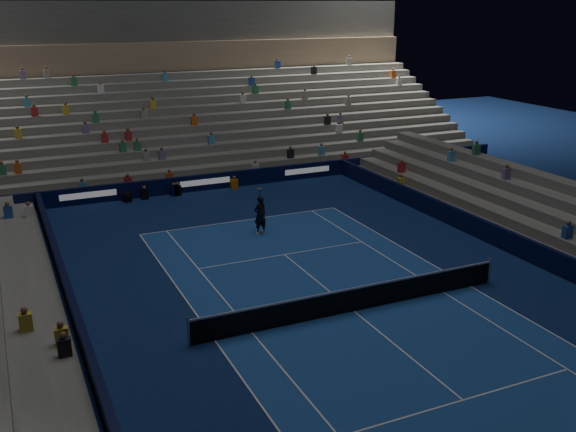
{
  "coord_description": "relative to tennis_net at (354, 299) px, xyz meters",
  "views": [
    {
      "loc": [
        -11.53,
        -19.41,
        11.08
      ],
      "look_at": [
        0.0,
        6.0,
        2.0
      ],
      "focal_mm": 41.04,
      "sensor_mm": 36.0,
      "label": 1
    }
  ],
  "objects": [
    {
      "name": "ground",
      "position": [
        0.0,
        0.0,
        -0.5
      ],
      "size": [
        90.0,
        90.0,
        0.0
      ],
      "primitive_type": "plane",
      "color": "#0C1E4D",
      "rests_on": "ground"
    },
    {
      "name": "court_surface",
      "position": [
        0.0,
        0.0,
        -0.5
      ],
      "size": [
        10.97,
        23.77,
        0.01
      ],
      "primitive_type": "cube",
      "color": "#1A4492",
      "rests_on": "ground"
    },
    {
      "name": "sponsor_barrier_far",
      "position": [
        0.0,
        18.5,
        -0.0
      ],
      "size": [
        44.0,
        0.25,
        1.0
      ],
      "primitive_type": "cube",
      "color": "black",
      "rests_on": "ground"
    },
    {
      "name": "sponsor_barrier_east",
      "position": [
        9.7,
        0.0,
        -0.0
      ],
      "size": [
        0.25,
        37.0,
        1.0
      ],
      "primitive_type": "cube",
      "color": "black",
      "rests_on": "ground"
    },
    {
      "name": "sponsor_barrier_west",
      "position": [
        -9.7,
        0.0,
        -0.0
      ],
      "size": [
        0.25,
        37.0,
        1.0
      ],
      "primitive_type": "cube",
      "color": "black",
      "rests_on": "ground"
    },
    {
      "name": "grandstand_main",
      "position": [
        0.0,
        27.9,
        2.87
      ],
      "size": [
        44.0,
        15.2,
        11.2
      ],
      "color": "slate",
      "rests_on": "ground"
    },
    {
      "name": "tennis_net",
      "position": [
        0.0,
        0.0,
        0.0
      ],
      "size": [
        12.9,
        0.1,
        1.1
      ],
      "color": "#B2B2B7",
      "rests_on": "ground"
    },
    {
      "name": "tennis_player",
      "position": [
        0.08,
        9.54,
        0.48
      ],
      "size": [
        0.81,
        0.63,
        1.98
      ],
      "primitive_type": "imported",
      "rotation": [
        0.0,
        0.0,
        3.39
      ],
      "color": "black",
      "rests_on": "ground"
    },
    {
      "name": "broadcast_camera",
      "position": [
        -4.88,
        17.94,
        -0.23
      ],
      "size": [
        0.55,
        0.91,
        0.52
      ],
      "color": "black",
      "rests_on": "ground"
    }
  ]
}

